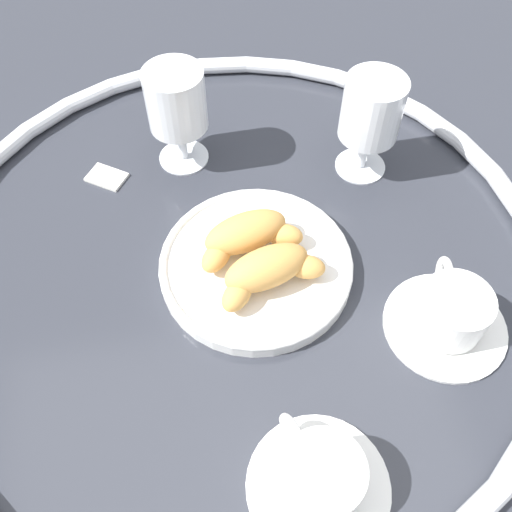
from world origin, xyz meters
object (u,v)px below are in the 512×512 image
pastry_plate (256,265)px  sugar_packet (106,176)px  coffee_cup_near (320,479)px  juice_glass_right (371,114)px  juice_glass_left (176,104)px  coffee_cup_far (450,314)px  croissant_large (247,235)px  croissant_small (268,271)px

pastry_plate → sugar_packet: pastry_plate is taller
pastry_plate → coffee_cup_near: 0.25m
juice_glass_right → sugar_packet: (0.34, -0.04, -0.09)m
juice_glass_left → sugar_packet: 0.14m
coffee_cup_far → juice_glass_right: 0.26m
coffee_cup_far → juice_glass_right: juice_glass_right is taller
croissant_large → juice_glass_right: 0.22m
croissant_large → sugar_packet: 0.23m
coffee_cup_far → juice_glass_right: bearing=-84.2°
croissant_small → juice_glass_right: (-0.16, -0.17, 0.05)m
croissant_small → juice_glass_right: size_ratio=0.94×
croissant_small → coffee_cup_far: (-0.19, 0.08, -0.01)m
juice_glass_left → sugar_packet: juice_glass_left is taller
sugar_packet → juice_glass_right: bearing=-152.3°
coffee_cup_near → juice_glass_right: juice_glass_right is taller
pastry_plate → croissant_small: bearing=106.1°
croissant_large → croissant_small: size_ratio=1.01×
croissant_large → coffee_cup_far: croissant_large is taller
coffee_cup_near → juice_glass_right: 0.43m
croissant_large → juice_glass_left: 0.20m
croissant_small → coffee_cup_near: (-0.01, 0.22, -0.01)m
coffee_cup_near → coffee_cup_far: bearing=-141.4°
croissant_small → sugar_packet: size_ratio=2.63×
juice_glass_right → sugar_packet: size_ratio=2.80×
juice_glass_left → juice_glass_right: 0.24m
croissant_small → coffee_cup_far: 0.20m
juice_glass_left → coffee_cup_far: bearing=130.2°
croissant_small → juice_glass_right: 0.24m
croissant_small → sugar_packet: 0.28m
croissant_large → croissant_small: same height
juice_glass_right → sugar_packet: 0.35m
sugar_packet → croissant_large: bearing=170.2°
croissant_small → sugar_packet: bearing=-49.2°
coffee_cup_far → sugar_packet: size_ratio=2.72×
coffee_cup_far → sugar_packet: coffee_cup_far is taller
sugar_packet → coffee_cup_near: bearing=147.4°
pastry_plate → juice_glass_right: (-0.17, -0.15, 0.08)m
pastry_plate → croissant_small: croissant_small is taller
croissant_large → sugar_packet: (0.17, -0.16, -0.04)m
coffee_cup_near → juice_glass_left: (0.08, -0.45, 0.07)m
croissant_large → pastry_plate: bearing=106.2°
pastry_plate → coffee_cup_far: coffee_cup_far is taller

